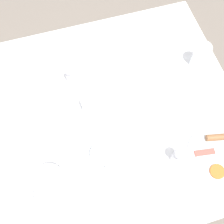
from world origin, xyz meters
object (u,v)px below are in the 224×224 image
(salt_grinder, at_px, (70,74))
(teapot_near, at_px, (95,103))
(fork_by_plate, at_px, (11,82))
(spoon_for_tea, at_px, (134,137))
(napkin_folded, at_px, (116,54))
(fork_spare, at_px, (122,216))
(creamer_jug, at_px, (27,114))
(pepper_grinder, at_px, (178,155))
(teapot_far, at_px, (49,181))
(teacup_with_saucer_left, at_px, (101,156))
(water_glass_tall, at_px, (200,56))
(knife_by_plate, at_px, (182,96))
(breakfast_plate, at_px, (223,155))

(salt_grinder, bearing_deg, teapot_near, 22.74)
(fork_by_plate, relative_size, spoon_for_tea, 1.29)
(spoon_for_tea, bearing_deg, salt_grinder, -151.07)
(napkin_folded, height_order, fork_spare, napkin_folded)
(creamer_jug, relative_size, pepper_grinder, 0.83)
(teapot_far, bearing_deg, teacup_with_saucer_left, -18.89)
(teapot_near, distance_m, napkin_folded, 0.32)
(teapot_far, relative_size, pepper_grinder, 1.61)
(water_glass_tall, bearing_deg, knife_by_plate, -42.37)
(water_glass_tall, distance_m, pepper_grinder, 0.50)
(water_glass_tall, height_order, salt_grinder, water_glass_tall)
(fork_spare, bearing_deg, knife_by_plate, 134.67)
(salt_grinder, bearing_deg, spoon_for_tea, 28.93)
(teapot_near, bearing_deg, teapot_far, -164.62)
(knife_by_plate, bearing_deg, napkin_folded, -143.71)
(fork_by_plate, relative_size, fork_spare, 1.05)
(breakfast_plate, relative_size, spoon_for_tea, 2.06)
(water_glass_tall, xyz_separation_m, pepper_grinder, (0.42, -0.28, -0.01))
(teapot_far, xyz_separation_m, creamer_jug, (-0.31, -0.04, -0.01))
(teacup_with_saucer_left, relative_size, pepper_grinder, 1.19)
(creamer_jug, bearing_deg, knife_by_plate, 82.45)
(fork_by_plate, height_order, spoon_for_tea, same)
(fork_by_plate, distance_m, fork_spare, 0.80)
(salt_grinder, height_order, knife_by_plate, salt_grinder)
(napkin_folded, bearing_deg, breakfast_plate, 24.45)
(fork_spare, bearing_deg, creamer_jug, -151.49)
(salt_grinder, distance_m, fork_by_plate, 0.30)
(creamer_jug, bearing_deg, teacup_with_saucer_left, 44.52)
(salt_grinder, bearing_deg, pepper_grinder, 34.09)
(breakfast_plate, xyz_separation_m, creamer_jug, (-0.41, -0.76, 0.03))
(teacup_with_saucer_left, distance_m, creamer_jug, 0.38)
(spoon_for_tea, bearing_deg, pepper_grinder, 45.00)
(fork_by_plate, bearing_deg, teacup_with_saucer_left, 33.99)
(creamer_jug, xyz_separation_m, knife_by_plate, (0.09, 0.71, -0.03))
(napkin_folded, xyz_separation_m, knife_by_plate, (0.31, 0.23, -0.00))
(pepper_grinder, distance_m, spoon_for_tea, 0.20)
(teapot_near, relative_size, pepper_grinder, 1.59)
(teapot_far, height_order, salt_grinder, teapot_far)
(teacup_with_saucer_left, xyz_separation_m, knife_by_plate, (-0.18, 0.44, -0.03))
(teapot_near, distance_m, spoon_for_tea, 0.23)
(teacup_with_saucer_left, height_order, spoon_for_tea, teacup_with_saucer_left)
(pepper_grinder, xyz_separation_m, knife_by_plate, (-0.27, 0.14, -0.06))
(salt_grinder, bearing_deg, breakfast_plate, 44.63)
(spoon_for_tea, bearing_deg, fork_spare, -26.69)
(teapot_near, bearing_deg, breakfast_plate, -70.23)
(teacup_with_saucer_left, distance_m, salt_grinder, 0.41)
(creamer_jug, bearing_deg, spoon_for_tea, 62.22)
(pepper_grinder, relative_size, spoon_for_tea, 0.78)
(breakfast_plate, height_order, teapot_near, teapot_near)
(napkin_folded, bearing_deg, knife_by_plate, 36.29)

